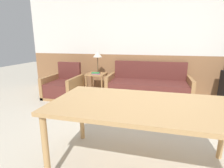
{
  "coord_description": "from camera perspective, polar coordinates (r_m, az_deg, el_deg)",
  "views": [
    {
      "loc": [
        0.04,
        -2.06,
        1.34
      ],
      "look_at": [
        -0.8,
        1.16,
        0.53
      ],
      "focal_mm": 28.0,
      "sensor_mm": 36.0,
      "label": 1
    }
  ],
  "objects": [
    {
      "name": "dining_table",
      "position": [
        1.78,
        10.45,
        -8.33
      ],
      "size": [
        1.86,
        0.94,
        0.75
      ],
      "color": "tan",
      "rests_on": "ground_plane"
    },
    {
      "name": "book_stack",
      "position": [
        4.4,
        -5.32,
        3.52
      ],
      "size": [
        0.22,
        0.15,
        0.04
      ],
      "color": "#994C84",
      "rests_on": "side_table"
    },
    {
      "name": "armchair",
      "position": [
        4.49,
        -15.48,
        -0.97
      ],
      "size": [
        0.77,
        0.83,
        0.82
      ],
      "rotation": [
        0.0,
        0.0,
        0.26
      ],
      "color": "#9E7042",
      "rests_on": "ground_plane"
    },
    {
      "name": "ground_plane",
      "position": [
        2.46,
        12.0,
        -19.6
      ],
      "size": [
        16.0,
        16.0,
        0.0
      ],
      "primitive_type": "plane",
      "color": "beige"
    },
    {
      "name": "wall_back",
      "position": [
        4.69,
        14.5,
        13.46
      ],
      "size": [
        7.2,
        0.06,
        2.7
      ],
      "color": "#8E603D",
      "rests_on": "ground_plane"
    },
    {
      "name": "side_table",
      "position": [
        4.5,
        -5.09,
        2.13
      ],
      "size": [
        0.47,
        0.47,
        0.54
      ],
      "color": "#9E7042",
      "rests_on": "ground_plane"
    },
    {
      "name": "table_lamp",
      "position": [
        4.49,
        -4.74,
        9.38
      ],
      "size": [
        0.23,
        0.23,
        0.56
      ],
      "color": "#4C3823",
      "rests_on": "side_table"
    },
    {
      "name": "couch",
      "position": [
        4.36,
        11.66,
        -1.03
      ],
      "size": [
        1.97,
        0.82,
        0.84
      ],
      "color": "#9E7042",
      "rests_on": "ground_plane"
    }
  ]
}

